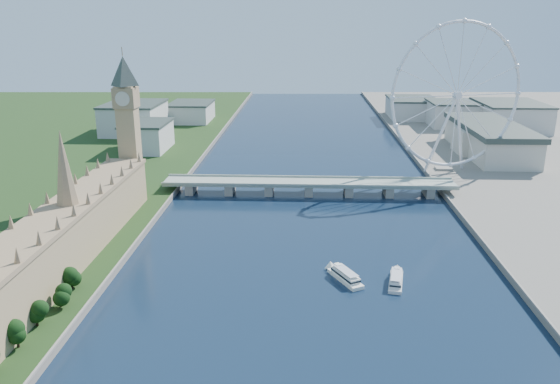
{
  "coord_description": "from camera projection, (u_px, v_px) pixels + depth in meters",
  "views": [
    {
      "loc": [
        -4.07,
        -97.29,
        124.51
      ],
      "look_at": [
        -17.84,
        210.0,
        28.92
      ],
      "focal_mm": 35.0,
      "sensor_mm": 36.0,
      "label": 1
    }
  ],
  "objects": [
    {
      "name": "parliament_range",
      "position": [
        71.0,
        230.0,
        291.75
      ],
      "size": [
        24.0,
        200.0,
        70.0
      ],
      "color": "tan",
      "rests_on": "ground"
    },
    {
      "name": "big_ben",
      "position": [
        127.0,
        110.0,
        380.51
      ],
      "size": [
        20.02,
        20.02,
        110.0
      ],
      "color": "tan",
      "rests_on": "ground"
    },
    {
      "name": "westminster_bridge",
      "position": [
        309.0,
        185.0,
        413.82
      ],
      "size": [
        220.0,
        22.0,
        9.5
      ],
      "color": "gray",
      "rests_on": "ground"
    },
    {
      "name": "london_eye",
      "position": [
        457.0,
        96.0,
        443.17
      ],
      "size": [
        113.6,
        39.12,
        124.3
      ],
      "color": "silver",
      "rests_on": "ground"
    },
    {
      "name": "county_hall",
      "position": [
        487.0,
        156.0,
        532.33
      ],
      "size": [
        54.0,
        144.0,
        35.0
      ],
      "primitive_type": null,
      "color": "beige",
      "rests_on": "ground"
    },
    {
      "name": "city_skyline",
      "position": [
        340.0,
        116.0,
        657.19
      ],
      "size": [
        505.0,
        280.0,
        32.0
      ],
      "color": "beige",
      "rests_on": "ground"
    },
    {
      "name": "tour_boat_near",
      "position": [
        345.0,
        280.0,
        275.6
      ],
      "size": [
        19.23,
        27.86,
        6.12
      ],
      "primitive_type": null,
      "rotation": [
        0.0,
        0.0,
        0.49
      ],
      "color": "white",
      "rests_on": "ground"
    },
    {
      "name": "tour_boat_far",
      "position": [
        396.0,
        284.0,
        272.05
      ],
      "size": [
        11.82,
        27.34,
        5.83
      ],
      "primitive_type": null,
      "rotation": [
        0.0,
        0.0,
        -0.2
      ],
      "color": "silver",
      "rests_on": "ground"
    }
  ]
}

